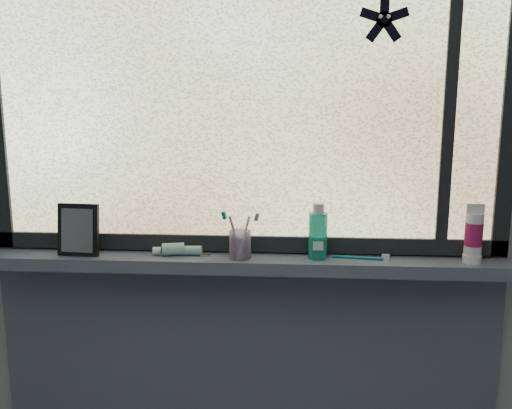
{
  "coord_description": "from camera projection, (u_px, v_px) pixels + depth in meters",
  "views": [
    {
      "loc": [
        0.15,
        -0.45,
        1.52
      ],
      "look_at": [
        0.05,
        1.05,
        1.22
      ],
      "focal_mm": 40.0,
      "sensor_mm": 36.0,
      "label": 1
    }
  ],
  "objects": [
    {
      "name": "frame_mullion",
      "position": [
        450.0,
        87.0,
        1.66
      ],
      "size": [
        0.03,
        0.03,
        1.0
      ],
      "primitive_type": "cube",
      "color": "black",
      "rests_on": "wall_back"
    },
    {
      "name": "toothbrush_lying",
      "position": [
        358.0,
        257.0,
        1.73
      ],
      "size": [
        0.19,
        0.04,
        0.01
      ],
      "primitive_type": null,
      "rotation": [
        0.0,
        0.0,
        -0.14
      ],
      "color": "#0D7176",
      "rests_on": "windowsill"
    },
    {
      "name": "mouthwash_bottle",
      "position": [
        318.0,
        231.0,
        1.72
      ],
      "size": [
        0.06,
        0.06,
        0.14
      ],
      "primitive_type": "cylinder",
      "rotation": [
        0.0,
        0.0,
        -0.02
      ],
      "color": "#22B094",
      "rests_on": "windowsill"
    },
    {
      "name": "toothpaste_tube",
      "position": [
        180.0,
        249.0,
        1.76
      ],
      "size": [
        0.22,
        0.08,
        0.04
      ],
      "primitive_type": null,
      "rotation": [
        0.0,
        0.0,
        0.15
      ],
      "color": "silver",
      "rests_on": "windowsill"
    },
    {
      "name": "windowsill",
      "position": [
        244.0,
        263.0,
        1.75
      ],
      "size": [
        1.62,
        0.14,
        0.04
      ],
      "primitive_type": "cube",
      "color": "#4E5769",
      "rests_on": "wall_back"
    },
    {
      "name": "starfish_sticker",
      "position": [
        384.0,
        19.0,
        1.62
      ],
      "size": [
        0.15,
        0.02,
        0.15
      ],
      "primitive_type": null,
      "color": "black",
      "rests_on": "window_pane"
    },
    {
      "name": "toothbrush_cup",
      "position": [
        240.0,
        245.0,
        1.72
      ],
      "size": [
        0.07,
        0.07,
        0.09
      ],
      "primitive_type": "cylinder",
      "rotation": [
        0.0,
        0.0,
        -0.12
      ],
      "color": "#B89DCF",
      "rests_on": "windowsill"
    },
    {
      "name": "vanity_mirror",
      "position": [
        78.0,
        230.0,
        1.75
      ],
      "size": [
        0.13,
        0.07,
        0.16
      ],
      "primitive_type": "cube",
      "rotation": [
        0.0,
        0.0,
        -0.08
      ],
      "color": "black",
      "rests_on": "windowsill"
    },
    {
      "name": "window_pane",
      "position": [
        245.0,
        87.0,
        1.7
      ],
      "size": [
        1.5,
        0.01,
        1.0
      ],
      "primitive_type": "cube",
      "color": "silver",
      "rests_on": "wall_back"
    },
    {
      "name": "frame_right",
      "position": [
        512.0,
        87.0,
        1.65
      ],
      "size": [
        0.05,
        0.03,
        1.1
      ],
      "primitive_type": "cube",
      "color": "black",
      "rests_on": "wall_back"
    },
    {
      "name": "cream_tube",
      "position": [
        474.0,
        231.0,
        1.67
      ],
      "size": [
        0.06,
        0.06,
        0.13
      ],
      "primitive_type": "cylinder",
      "rotation": [
        0.0,
        0.0,
        -0.19
      ],
      "color": "silver",
      "rests_on": "windowsill"
    },
    {
      "name": "frame_bottom",
      "position": [
        246.0,
        243.0,
        1.79
      ],
      "size": [
        1.6,
        0.03,
        0.05
      ],
      "primitive_type": "cube",
      "color": "black",
      "rests_on": "windowsill"
    },
    {
      "name": "wall_back",
      "position": [
        246.0,
        179.0,
        1.78
      ],
      "size": [
        3.0,
        0.01,
        2.5
      ],
      "primitive_type": "cube",
      "color": "#9EA3A8",
      "rests_on": "ground"
    },
    {
      "name": "sill_apron",
      "position": [
        247.0,
        403.0,
        1.91
      ],
      "size": [
        1.62,
        0.02,
        0.98
      ],
      "primitive_type": "cube",
      "color": "#4E5769",
      "rests_on": "floor"
    }
  ]
}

